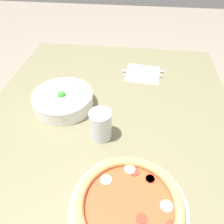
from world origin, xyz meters
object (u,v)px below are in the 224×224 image
at_px(pizza, 129,205).
at_px(glass, 101,124).
at_px(fork, 143,76).
at_px(knife, 145,71).
at_px(bowl, 63,99).

height_order(pizza, glass, glass).
bearing_deg(fork, knife, -104.00).
xyz_separation_m(fork, glass, (-0.37, 0.13, 0.05)).
distance_m(fork, knife, 0.04).
distance_m(pizza, glass, 0.26).
relative_size(pizza, knife, 1.54).
relative_size(bowl, glass, 2.19).
relative_size(pizza, glass, 2.88).
bearing_deg(fork, pizza, 82.15).
bearing_deg(knife, pizza, 81.74).
bearing_deg(knife, glass, 66.00).
distance_m(pizza, knife, 0.65).
xyz_separation_m(pizza, bowl, (0.37, 0.27, 0.02)).
xyz_separation_m(fork, knife, (0.04, -0.01, -0.00)).
relative_size(fork, knife, 0.92).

